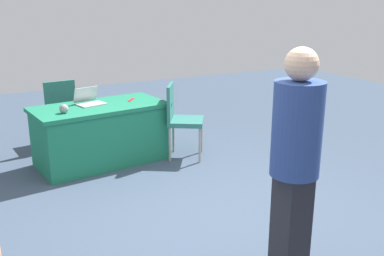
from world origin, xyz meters
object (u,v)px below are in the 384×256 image
object	(u,v)px
yarn_ball	(64,109)
scissors_red	(131,100)
laptop_silver	(90,101)
chair_near_front	(180,116)
person_presenter	(295,157)
table_foreground	(101,134)
chair_tucked_right	(59,109)

from	to	relation	value
yarn_ball	scissors_red	xyz separation A→B (m)	(-0.92, -0.28, -0.05)
laptop_silver	yarn_ball	bearing A→B (deg)	24.16
chair_near_front	laptop_silver	bearing A→B (deg)	-78.49
chair_near_front	person_presenter	size ratio (longest dim) A/B	0.56
table_foreground	person_presenter	world-z (taller)	person_presenter
chair_tucked_right	laptop_silver	world-z (taller)	laptop_silver
chair_near_front	chair_tucked_right	size ratio (longest dim) A/B	1.03
person_presenter	scissors_red	size ratio (longest dim) A/B	9.49
table_foreground	person_presenter	bearing A→B (deg)	99.26
chair_tucked_right	scissors_red	distance (m)	1.16
table_foreground	scissors_red	world-z (taller)	scissors_red
person_presenter	yarn_ball	size ratio (longest dim) A/B	16.55
chair_near_front	yarn_ball	bearing A→B (deg)	-61.91
table_foreground	yarn_ball	size ratio (longest dim) A/B	16.33
person_presenter	chair_tucked_right	bearing A→B (deg)	-158.10
chair_tucked_right	yarn_ball	size ratio (longest dim) A/B	9.11
chair_tucked_right	scissors_red	xyz separation A→B (m)	(-0.77, 0.84, 0.21)
laptop_silver	yarn_ball	distance (m)	0.48
chair_near_front	laptop_silver	xyz separation A→B (m)	(1.05, -0.40, 0.23)
chair_near_front	laptop_silver	world-z (taller)	chair_near_front
yarn_ball	chair_near_front	bearing A→B (deg)	175.62
table_foreground	chair_tucked_right	distance (m)	0.99
laptop_silver	scissors_red	xyz separation A→B (m)	(-0.54, 0.01, -0.04)
chair_near_front	scissors_red	distance (m)	0.67
table_foreground	person_presenter	size ratio (longest dim) A/B	0.99
chair_tucked_right	yarn_ball	world-z (taller)	chair_tucked_right
chair_near_front	person_presenter	xyz separation A→B (m)	(0.48, 2.70, 0.40)
yarn_ball	laptop_silver	bearing A→B (deg)	-142.37
table_foreground	scissors_red	xyz separation A→B (m)	(-0.45, -0.09, 0.37)
person_presenter	yarn_ball	xyz separation A→B (m)	(0.96, -2.81, -0.16)
chair_tucked_right	laptop_silver	bearing A→B (deg)	-79.59
table_foreground	chair_tucked_right	xyz separation A→B (m)	(0.32, -0.93, 0.16)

